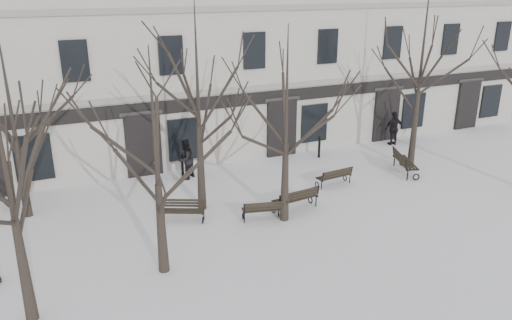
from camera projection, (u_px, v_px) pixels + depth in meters
ground at (293, 236)px, 17.58m from camera, size 100.00×100.00×0.00m
building at (183, 39)px, 26.87m from camera, size 40.40×10.20×11.40m
tree_0 at (5, 164)px, 11.77m from camera, size 4.92×4.92×7.03m
tree_1 at (155, 138)px, 14.02m from camera, size 4.81×4.81×6.88m
tree_2 at (287, 103)px, 17.27m from camera, size 5.01×5.01×7.16m
tree_4 at (9, 101)px, 17.57m from camera, size 5.03×5.03×7.18m
tree_5 at (197, 82)px, 18.00m from camera, size 5.64×5.64×8.06m
tree_6 at (423, 52)px, 22.26m from camera, size 6.14×6.14×8.77m
bench_1 at (265, 209)px, 18.58m from camera, size 1.74×0.97×0.83m
bench_2 at (296, 198)px, 19.36m from camera, size 1.93×0.90×0.94m
bench_3 at (183, 210)px, 18.57m from camera, size 1.65×1.18×0.80m
bench_4 at (335, 176)px, 21.76m from camera, size 1.69×0.75×0.83m
bench_5 at (404, 162)px, 23.18m from camera, size 1.39×2.11×1.01m
bollard_a at (182, 165)px, 22.66m from camera, size 0.14×0.14×1.12m
bollard_b at (319, 146)px, 25.20m from camera, size 0.14×0.14×1.12m
pedestrian_b at (186, 178)px, 22.69m from camera, size 1.15×1.11×1.86m
pedestrian_c at (392, 145)px, 27.40m from camera, size 1.12×0.52×1.86m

